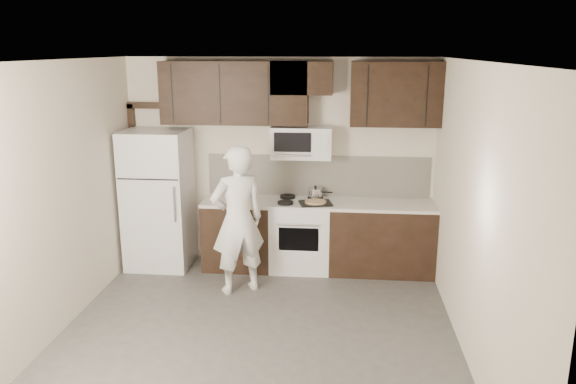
# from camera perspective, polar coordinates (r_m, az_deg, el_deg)

# --- Properties ---
(floor) EXTENTS (4.50, 4.50, 0.00)m
(floor) POSITION_cam_1_polar(r_m,az_deg,el_deg) (5.75, -3.33, -14.85)
(floor) COLOR #494745
(floor) RESTS_ON ground
(back_wall) EXTENTS (4.00, 0.00, 4.00)m
(back_wall) POSITION_cam_1_polar(r_m,az_deg,el_deg) (7.39, -0.84, 3.06)
(back_wall) COLOR beige
(back_wall) RESTS_ON ground
(ceiling) EXTENTS (4.50, 4.50, 0.00)m
(ceiling) POSITION_cam_1_polar(r_m,az_deg,el_deg) (5.02, -3.79, 13.14)
(ceiling) COLOR white
(ceiling) RESTS_ON back_wall
(counter_run) EXTENTS (2.95, 0.64, 0.91)m
(counter_run) POSITION_cam_1_polar(r_m,az_deg,el_deg) (7.29, 3.65, -4.43)
(counter_run) COLOR black
(counter_run) RESTS_ON floor
(stove) EXTENTS (0.76, 0.66, 0.94)m
(stove) POSITION_cam_1_polar(r_m,az_deg,el_deg) (7.30, 1.27, -4.34)
(stove) COLOR silver
(stove) RESTS_ON floor
(backsplash) EXTENTS (2.90, 0.02, 0.54)m
(backsplash) POSITION_cam_1_polar(r_m,az_deg,el_deg) (7.38, 3.02, 1.67)
(backsplash) COLOR silver
(backsplash) RESTS_ON counter_run
(upper_cabinets) EXTENTS (3.48, 0.35, 0.78)m
(upper_cabinets) POSITION_cam_1_polar(r_m,az_deg,el_deg) (7.07, 0.68, 10.17)
(upper_cabinets) COLOR black
(upper_cabinets) RESTS_ON back_wall
(microwave) EXTENTS (0.76, 0.42, 0.40)m
(microwave) POSITION_cam_1_polar(r_m,az_deg,el_deg) (7.12, 1.39, 5.07)
(microwave) COLOR silver
(microwave) RESTS_ON upper_cabinets
(refrigerator) EXTENTS (0.80, 0.76, 1.80)m
(refrigerator) POSITION_cam_1_polar(r_m,az_deg,el_deg) (7.48, -13.02, -0.72)
(refrigerator) COLOR silver
(refrigerator) RESTS_ON floor
(door_trim) EXTENTS (0.50, 0.08, 2.12)m
(door_trim) POSITION_cam_1_polar(r_m,az_deg,el_deg) (7.82, -15.01, 2.43)
(door_trim) COLOR black
(door_trim) RESTS_ON floor
(saucepan) EXTENTS (0.32, 0.18, 0.17)m
(saucepan) POSITION_cam_1_polar(r_m,az_deg,el_deg) (7.28, 2.81, -0.11)
(saucepan) COLOR silver
(saucepan) RESTS_ON stove
(baking_tray) EXTENTS (0.45, 0.38, 0.02)m
(baking_tray) POSITION_cam_1_polar(r_m,az_deg,el_deg) (7.03, 2.81, -1.15)
(baking_tray) COLOR black
(baking_tray) RESTS_ON counter_run
(pizza) EXTENTS (0.32, 0.32, 0.02)m
(pizza) POSITION_cam_1_polar(r_m,az_deg,el_deg) (7.03, 2.81, -0.99)
(pizza) COLOR #D2B68D
(pizza) RESTS_ON baking_tray
(person) EXTENTS (0.77, 0.68, 1.76)m
(person) POSITION_cam_1_polar(r_m,az_deg,el_deg) (6.52, -5.13, -2.85)
(person) COLOR silver
(person) RESTS_ON floor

